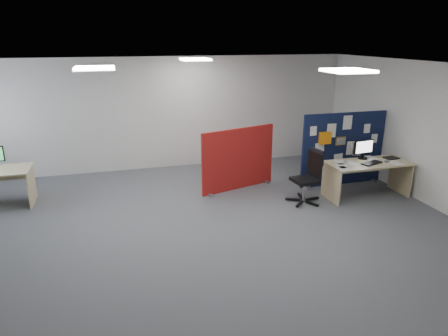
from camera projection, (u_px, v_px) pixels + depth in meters
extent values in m
plane|color=#515459|center=(200.00, 226.00, 6.93)|extent=(9.00, 9.00, 0.00)
cube|color=white|center=(196.00, 66.00, 6.08)|extent=(9.00, 7.00, 0.02)
cube|color=silver|center=(168.00, 114.00, 9.71)|extent=(9.00, 0.02, 2.70)
cube|color=silver|center=(286.00, 263.00, 3.30)|extent=(9.00, 0.02, 2.70)
cube|color=silver|center=(428.00, 134.00, 7.65)|extent=(0.02, 7.00, 2.70)
cube|color=white|center=(348.00, 71.00, 5.69)|extent=(0.60, 0.60, 0.04)
cube|color=white|center=(95.00, 68.00, 6.17)|extent=(0.60, 0.60, 0.04)
cube|color=white|center=(195.00, 59.00, 8.51)|extent=(0.60, 0.60, 0.04)
cube|color=#0E1533|center=(343.00, 149.00, 8.69)|extent=(1.94, 0.06, 1.60)
cube|color=gray|center=(306.00, 186.00, 8.73)|extent=(0.08, 0.30, 0.04)
cube|color=gray|center=(372.00, 179.00, 9.15)|extent=(0.08, 0.30, 0.04)
cube|color=white|center=(313.00, 131.00, 8.32)|extent=(0.15, 0.01, 0.20)
cube|color=white|center=(331.00, 131.00, 8.43)|extent=(0.21, 0.01, 0.30)
cube|color=white|center=(348.00, 122.00, 8.48)|extent=(0.21, 0.01, 0.30)
cube|color=white|center=(367.00, 128.00, 8.66)|extent=(0.15, 0.01, 0.20)
cube|color=white|center=(320.00, 150.00, 8.50)|extent=(0.21, 0.01, 0.30)
cube|color=white|center=(357.00, 149.00, 8.75)|extent=(0.21, 0.01, 0.30)
cube|color=white|center=(374.00, 138.00, 8.78)|extent=(0.15, 0.01, 0.20)
cube|color=white|center=(338.00, 160.00, 8.70)|extent=(0.21, 0.01, 0.30)
cube|color=white|center=(351.00, 148.00, 8.70)|extent=(0.21, 0.01, 0.30)
cube|color=gold|center=(341.00, 141.00, 8.57)|extent=(0.24, 0.01, 0.18)
cube|color=orange|center=(325.00, 138.00, 8.40)|extent=(0.25, 0.10, 0.25)
cube|color=beige|center=(368.00, 163.00, 8.02)|extent=(1.68, 0.74, 0.03)
cube|color=beige|center=(331.00, 184.00, 7.93)|extent=(0.03, 0.69, 0.70)
cube|color=beige|center=(400.00, 177.00, 8.34)|extent=(0.03, 0.69, 0.70)
cube|color=beige|center=(358.00, 166.00, 8.38)|extent=(1.51, 0.02, 0.30)
cylinder|color=black|center=(363.00, 158.00, 8.25)|extent=(0.19, 0.19, 0.02)
cube|color=black|center=(363.00, 156.00, 8.23)|extent=(0.04, 0.03, 0.09)
cube|color=black|center=(364.00, 147.00, 8.18)|extent=(0.45, 0.09, 0.28)
cube|color=white|center=(365.00, 147.00, 8.16)|extent=(0.41, 0.05, 0.24)
cube|color=black|center=(372.00, 163.00, 7.93)|extent=(0.48, 0.31, 0.02)
cube|color=gray|center=(387.00, 161.00, 8.02)|extent=(0.11, 0.08, 0.03)
cube|color=black|center=(391.00, 158.00, 8.28)|extent=(0.31, 0.26, 0.01)
cube|color=#AE1C16|center=(238.00, 159.00, 8.46)|extent=(1.71, 0.55, 1.33)
cube|color=gray|center=(205.00, 191.00, 8.47)|extent=(0.08, 0.30, 0.04)
cube|color=gray|center=(270.00, 184.00, 8.84)|extent=(0.08, 0.30, 0.04)
cube|color=beige|center=(32.00, 186.00, 7.81)|extent=(0.03, 0.70, 0.70)
cube|color=black|center=(312.00, 199.00, 8.00)|extent=(0.29, 0.09, 0.04)
cube|color=black|center=(300.00, 196.00, 8.13)|extent=(0.10, 0.29, 0.04)
cube|color=black|center=(293.00, 199.00, 7.97)|extent=(0.28, 0.18, 0.04)
cube|color=black|center=(300.00, 204.00, 7.75)|extent=(0.24, 0.24, 0.04)
cube|color=black|center=(312.00, 204.00, 7.77)|extent=(0.17, 0.28, 0.04)
cylinder|color=gray|center=(304.00, 191.00, 7.86)|extent=(0.06, 0.06, 0.41)
cube|color=black|center=(305.00, 180.00, 7.79)|extent=(0.50, 0.50, 0.07)
cube|color=black|center=(315.00, 164.00, 7.77)|extent=(0.10, 0.41, 0.48)
cube|color=black|center=(317.00, 156.00, 7.74)|extent=(0.11, 0.37, 0.29)
cube|color=white|center=(342.00, 166.00, 7.80)|extent=(0.24, 0.32, 0.00)
cube|color=white|center=(341.00, 162.00, 8.01)|extent=(0.26, 0.33, 0.00)
cube|color=white|center=(395.00, 163.00, 7.98)|extent=(0.26, 0.33, 0.00)
cube|color=white|center=(343.00, 169.00, 7.62)|extent=(0.21, 0.30, 0.00)
cube|color=white|center=(370.00, 158.00, 8.32)|extent=(0.22, 0.31, 0.00)
cube|color=white|center=(352.00, 163.00, 7.94)|extent=(0.24, 0.32, 0.00)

